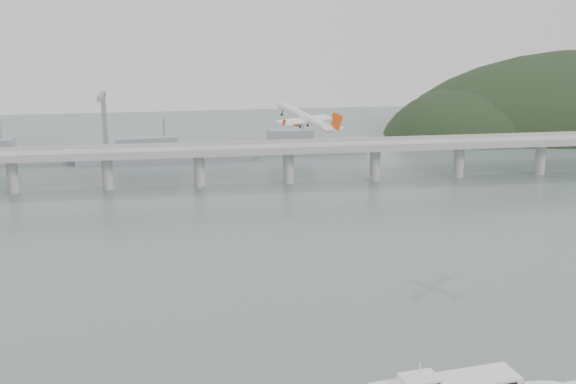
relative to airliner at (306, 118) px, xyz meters
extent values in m
plane|color=slate|center=(-8.50, -67.13, -61.51)|extent=(900.00, 900.00, 0.00)
cube|color=#999996|center=(-8.50, 132.87, -41.51)|extent=(800.00, 22.00, 2.20)
cube|color=#999996|center=(-8.50, 122.37, -39.51)|extent=(800.00, 0.60, 1.80)
cube|color=#999996|center=(-8.50, 143.37, -39.51)|extent=(800.00, 0.60, 1.80)
cylinder|color=#999996|center=(-138.50, 132.87, -52.01)|extent=(6.00, 6.00, 21.00)
cylinder|color=#999996|center=(-88.50, 132.87, -52.01)|extent=(6.00, 6.00, 21.00)
cylinder|color=#999996|center=(-38.50, 132.87, -52.01)|extent=(6.00, 6.00, 21.00)
cylinder|color=#999996|center=(11.50, 132.87, -52.01)|extent=(6.00, 6.00, 21.00)
cylinder|color=#999996|center=(61.50, 132.87, -52.01)|extent=(6.00, 6.00, 21.00)
cylinder|color=#999996|center=(111.50, 132.87, -52.01)|extent=(6.00, 6.00, 21.00)
cylinder|color=#999996|center=(161.50, 132.87, -52.01)|extent=(6.00, 6.00, 21.00)
ellipsoid|color=black|center=(166.50, 252.87, -73.51)|extent=(140.00, 110.00, 96.00)
cube|color=gray|center=(-158.50, 202.87, -57.51)|extent=(95.67, 20.15, 8.00)
cylinder|color=gray|center=(-158.50, 202.87, -41.51)|extent=(1.60, 1.60, 14.00)
cube|color=gray|center=(-58.50, 197.87, -57.51)|extent=(110.55, 21.43, 8.00)
cube|color=gray|center=(-69.50, 197.87, -49.51)|extent=(39.01, 16.73, 8.00)
cylinder|color=gray|center=(-58.50, 197.87, -41.51)|extent=(1.60, 1.60, 14.00)
cube|color=gray|center=(31.50, 207.87, -57.51)|extent=(85.00, 13.60, 8.00)
cube|color=gray|center=(23.00, 207.87, -49.51)|extent=(29.75, 11.90, 8.00)
cylinder|color=gray|center=(31.50, 207.87, -41.51)|extent=(1.60, 1.60, 14.00)
cube|color=gray|center=(-98.50, 232.87, -41.51)|extent=(3.00, 3.00, 40.00)
cube|color=gray|center=(-98.50, 222.87, -23.51)|extent=(3.00, 28.00, 3.00)
cube|color=black|center=(20.54, -102.29, -53.82)|extent=(37.06, 5.86, 0.99)
cube|color=black|center=(20.54, -102.29, -56.19)|extent=(37.06, 5.86, 0.99)
cube|color=white|center=(13.50, -108.41, -51.35)|extent=(10.80, 8.32, 2.56)
cylinder|color=white|center=(13.50, -108.41, -48.20)|extent=(0.56, 0.56, 3.94)
cylinder|color=silver|center=(-0.52, 0.59, 0.36)|extent=(18.02, 21.41, 9.74)
cone|color=silver|center=(-9.63, 10.84, 4.14)|extent=(5.20, 5.32, 4.07)
cone|color=silver|center=(8.98, -10.05, -3.12)|extent=(5.86, 5.92, 4.31)
cube|color=silver|center=(-0.14, 0.09, -0.74)|extent=(25.19, 23.63, 3.01)
cube|color=silver|center=(8.55, -9.51, -2.28)|extent=(9.73, 9.28, 1.51)
cube|color=#E7480F|center=(9.75, -10.63, 0.31)|extent=(4.04, 4.04, 6.64)
cylinder|color=#E7480F|center=(2.34, 4.56, -1.83)|extent=(4.20, 4.50, 2.99)
cylinder|color=black|center=(1.15, 5.90, -1.33)|extent=(2.09, 1.85, 2.06)
cube|color=silver|center=(2.53, 4.41, -0.97)|extent=(1.82, 1.93, 1.63)
cylinder|color=#E7480F|center=(-4.86, -2.04, -1.33)|extent=(4.20, 4.50, 2.99)
cylinder|color=black|center=(-6.06, -0.69, -0.84)|extent=(2.09, 1.85, 2.06)
cube|color=silver|center=(-4.67, -2.18, -0.48)|extent=(1.82, 1.93, 1.63)
cylinder|color=black|center=(1.22, 1.91, -2.39)|extent=(0.90, 0.80, 2.16)
cylinder|color=black|center=(1.01, 2.07, -3.34)|extent=(1.10, 1.10, 1.22)
cylinder|color=black|center=(-2.19, -1.20, -2.16)|extent=(0.90, 0.80, 2.16)
cylinder|color=black|center=(-2.40, -1.04, -3.10)|extent=(1.10, 1.10, 1.22)
cylinder|color=black|center=(-7.89, 8.68, 0.79)|extent=(0.90, 0.80, 2.16)
cylinder|color=black|center=(-8.10, 8.84, -0.15)|extent=(1.10, 1.10, 1.22)
cube|color=#E7480F|center=(12.37, 8.83, -0.94)|extent=(1.50, 1.49, 2.44)
cube|color=#E7480F|center=(-9.90, -11.55, 0.58)|extent=(1.50, 1.49, 2.44)
camera|label=1|loc=(-45.62, -284.30, 52.14)|focal=48.00mm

